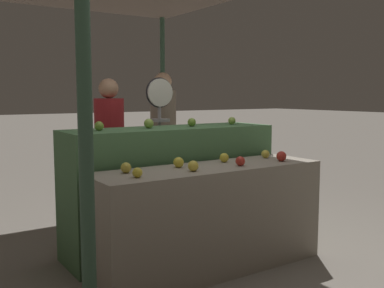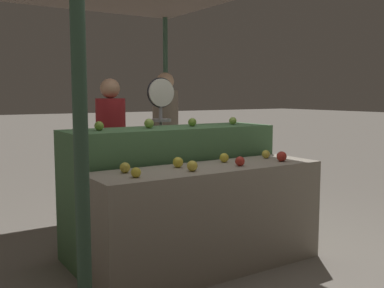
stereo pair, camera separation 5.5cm
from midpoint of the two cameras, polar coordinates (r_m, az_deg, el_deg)
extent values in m
plane|color=gray|center=(3.76, 2.63, -15.55)|extent=(60.00, 60.00, 0.00)
cylinder|color=#33513D|center=(2.14, -13.28, 2.42)|extent=(0.07, 0.07, 2.52)
cylinder|color=#33513D|center=(6.76, -3.13, 5.12)|extent=(0.07, 0.07, 2.52)
cube|color=gray|center=(3.63, 2.67, -9.42)|extent=(1.93, 0.55, 0.84)
cube|color=#4C7A4C|center=(4.09, -2.24, -5.65)|extent=(1.93, 0.55, 1.11)
sphere|color=gold|center=(3.09, -6.63, -3.60)|extent=(0.07, 0.07, 0.07)
sphere|color=yellow|center=(3.31, 0.50, -2.81)|extent=(0.08, 0.08, 0.08)
sphere|color=#B72D23|center=(3.58, 6.54, -2.19)|extent=(0.08, 0.08, 0.08)
sphere|color=#B72D23|center=(3.89, 11.71, -1.55)|extent=(0.09, 0.09, 0.09)
sphere|color=gold|center=(3.28, -8.04, -2.99)|extent=(0.08, 0.08, 0.08)
sphere|color=gold|center=(3.48, -1.35, -2.34)|extent=(0.08, 0.08, 0.08)
sphere|color=gold|center=(3.76, 4.52, -1.75)|extent=(0.08, 0.08, 0.08)
sphere|color=gold|center=(4.05, 9.75, -1.28)|extent=(0.07, 0.07, 0.07)
sphere|color=#7AA338|center=(3.71, -11.30, 2.26)|extent=(0.08, 0.08, 0.08)
sphere|color=#8EB247|center=(3.90, -5.08, 2.61)|extent=(0.08, 0.08, 0.08)
sphere|color=#7AA338|center=(4.11, 0.41, 2.78)|extent=(0.08, 0.08, 0.08)
sphere|color=#8EB247|center=(4.39, 5.56, 2.95)|extent=(0.07, 0.07, 0.07)
cylinder|color=#99999E|center=(4.73, -3.63, -1.94)|extent=(0.04, 0.04, 1.45)
cylinder|color=black|center=(4.67, -3.66, 6.53)|extent=(0.31, 0.01, 0.31)
cylinder|color=silver|center=(4.66, -3.57, 6.53)|extent=(0.29, 0.02, 0.29)
cylinder|color=#99999E|center=(4.66, -3.56, 3.90)|extent=(0.01, 0.01, 0.14)
cylinder|color=#99999E|center=(4.67, -3.55, 3.04)|extent=(0.20, 0.20, 0.03)
cube|color=#2D2D38|center=(4.87, -9.79, -6.08)|extent=(0.24, 0.16, 0.73)
cylinder|color=maroon|center=(4.77, -9.94, 1.92)|extent=(0.33, 0.33, 0.63)
sphere|color=tan|center=(4.76, -10.04, 6.96)|extent=(0.21, 0.21, 0.21)
cube|color=#2D2D38|center=(5.75, -3.08, -3.83)|extent=(0.27, 0.19, 0.78)
cylinder|color=#756656|center=(5.67, -3.12, 3.42)|extent=(0.39, 0.39, 0.68)
sphere|color=tan|center=(5.67, -3.15, 7.95)|extent=(0.22, 0.22, 0.22)
camera|label=1|loc=(0.03, -89.59, 0.05)|focal=42.00mm
camera|label=2|loc=(0.03, 90.41, -0.05)|focal=42.00mm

